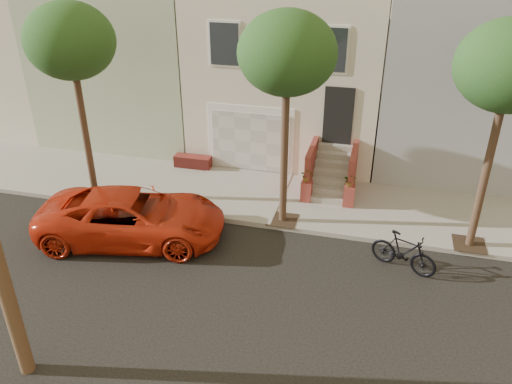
# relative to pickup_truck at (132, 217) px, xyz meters

# --- Properties ---
(ground) EXTENTS (90.00, 90.00, 0.00)m
(ground) POSITION_rel_pickup_truck_xyz_m (3.11, -2.00, -0.75)
(ground) COLOR black
(ground) RESTS_ON ground
(sidewalk) EXTENTS (40.00, 3.70, 0.15)m
(sidewalk) POSITION_rel_pickup_truck_xyz_m (3.11, 3.35, -0.68)
(sidewalk) COLOR gray
(sidewalk) RESTS_ON ground
(house_row) EXTENTS (33.10, 11.70, 7.00)m
(house_row) POSITION_rel_pickup_truck_xyz_m (3.11, 9.19, 2.89)
(house_row) COLOR beige
(house_row) RESTS_ON sidewalk
(tree_left) EXTENTS (2.70, 2.57, 6.30)m
(tree_left) POSITION_rel_pickup_truck_xyz_m (-2.39, 1.90, 4.51)
(tree_left) COLOR #2D2116
(tree_left) RESTS_ON sidewalk
(tree_mid) EXTENTS (2.70, 2.57, 6.30)m
(tree_mid) POSITION_rel_pickup_truck_xyz_m (4.11, 1.90, 4.51)
(tree_mid) COLOR #2D2116
(tree_mid) RESTS_ON sidewalk
(tree_right) EXTENTS (2.70, 2.57, 6.30)m
(tree_right) POSITION_rel_pickup_truck_xyz_m (9.61, 1.90, 4.51)
(tree_right) COLOR #2D2116
(tree_right) RESTS_ON sidewalk
(pickup_truck) EXTENTS (5.79, 3.52, 1.50)m
(pickup_truck) POSITION_rel_pickup_truck_xyz_m (0.00, 0.00, 0.00)
(pickup_truck) COLOR red
(pickup_truck) RESTS_ON ground
(motorcycle) EXTENTS (1.89, 1.18, 1.10)m
(motorcycle) POSITION_rel_pickup_truck_xyz_m (7.73, 0.41, -0.20)
(motorcycle) COLOR black
(motorcycle) RESTS_ON ground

